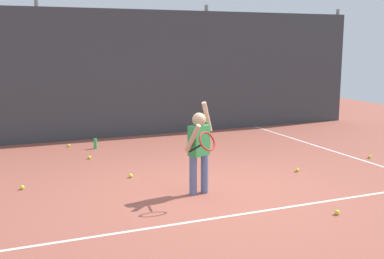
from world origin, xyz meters
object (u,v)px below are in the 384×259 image
tennis_ball_4 (22,187)px  tennis_ball_8 (89,157)px  tennis_player (199,146)px  water_bottle (95,144)px  tennis_ball_7 (337,212)px  tennis_ball_5 (131,176)px  tennis_ball_2 (297,170)px  tennis_ball_0 (370,157)px  tennis_ball_6 (69,145)px

tennis_ball_4 → tennis_ball_8: (1.31, 1.56, 0.00)m
tennis_player → tennis_ball_4: (-2.39, 1.24, -0.69)m
water_bottle → tennis_ball_7: bearing=-68.0°
water_bottle → tennis_ball_4: bearing=-123.6°
tennis_ball_4 → tennis_ball_8: size_ratio=1.00×
tennis_ball_5 → tennis_player: bearing=-60.7°
tennis_player → water_bottle: bearing=78.3°
water_bottle → tennis_ball_4: 2.90m
tennis_ball_7 → tennis_player: bearing=131.2°
tennis_ball_5 → tennis_ball_2: bearing=-15.2°
tennis_ball_5 → tennis_ball_8: 1.61m
water_bottle → tennis_ball_8: size_ratio=3.33×
tennis_ball_0 → tennis_ball_2: 1.88m
water_bottle → tennis_ball_4: water_bottle is taller
tennis_player → tennis_ball_5: size_ratio=20.46×
tennis_player → tennis_ball_5: (-0.69, 1.23, -0.69)m
tennis_ball_5 → tennis_ball_6: same height
tennis_ball_6 → tennis_ball_7: (2.57, -5.53, 0.00)m
water_bottle → tennis_ball_0: bearing=-31.5°
tennis_ball_0 → tennis_ball_2: size_ratio=1.00×
tennis_ball_7 → tennis_ball_8: size_ratio=1.00×
water_bottle → tennis_ball_4: size_ratio=3.33×
tennis_ball_0 → tennis_ball_2: (-1.86, -0.29, 0.00)m
tennis_player → water_bottle: (-0.78, 3.65, -0.62)m
tennis_ball_6 → tennis_ball_4: bearing=-111.6°
water_bottle → tennis_ball_6: bearing=141.1°
tennis_ball_5 → tennis_ball_0: bearing=-5.7°
tennis_ball_0 → tennis_ball_4: (-6.30, 0.46, 0.00)m
tennis_ball_7 → water_bottle: bearing=112.0°
tennis_ball_5 → tennis_ball_7: size_ratio=1.00×
tennis_ball_5 → tennis_ball_8: (-0.38, 1.56, 0.00)m
tennis_ball_0 → tennis_ball_5: size_ratio=1.00×
tennis_ball_0 → tennis_ball_2: bearing=-171.1°
tennis_ball_7 → tennis_ball_8: (-2.37, 4.28, 0.00)m
water_bottle → tennis_ball_2: (2.83, -3.17, -0.08)m
tennis_player → tennis_ball_0: size_ratio=20.46×
tennis_ball_6 → tennis_ball_8: same height
tennis_ball_0 → tennis_ball_5: 4.63m
tennis_ball_2 → tennis_ball_5: (-2.75, 0.75, 0.00)m
tennis_ball_0 → tennis_ball_8: size_ratio=1.00×
tennis_ball_4 → tennis_ball_7: same height
tennis_ball_5 → tennis_ball_6: bearing=101.6°
tennis_ball_2 → tennis_ball_6: size_ratio=1.00×
tennis_ball_0 → tennis_ball_4: 6.31m
tennis_ball_6 → tennis_player: bearing=-72.6°
tennis_ball_6 → tennis_ball_8: (0.20, -1.26, 0.00)m
tennis_ball_7 → tennis_ball_4: bearing=143.6°
tennis_ball_7 → tennis_ball_8: bearing=119.0°
tennis_player → tennis_ball_2: (2.05, 0.49, -0.69)m
water_bottle → tennis_ball_8: 0.91m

